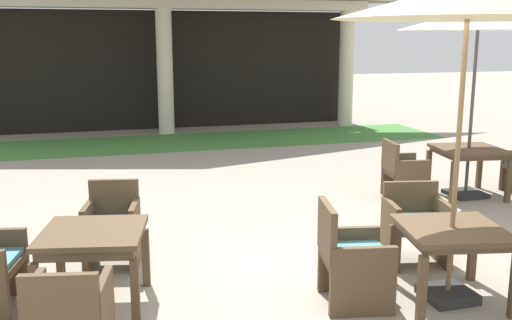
% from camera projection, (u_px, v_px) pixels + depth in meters
% --- Properties ---
extents(ground_plane, '(60.00, 60.00, 0.00)m').
position_uv_depth(ground_plane, '(290.00, 275.00, 5.99)').
color(ground_plane, '#9E9384').
extents(lawn_strip, '(12.77, 2.38, 0.01)m').
position_uv_depth(lawn_strip, '(175.00, 142.00, 13.54)').
color(lawn_strip, '#47843D').
rests_on(lawn_strip, ground).
extents(patio_table_near_foreground, '(1.06, 1.06, 0.75)m').
position_uv_depth(patio_table_near_foreground, '(468.00, 154.00, 8.87)').
color(patio_table_near_foreground, brown).
rests_on(patio_table_near_foreground, ground).
extents(patio_umbrella_near_foreground, '(2.33, 2.33, 2.85)m').
position_uv_depth(patio_umbrella_near_foreground, '(479.00, 21.00, 8.46)').
color(patio_umbrella_near_foreground, '#2D2D2D').
rests_on(patio_umbrella_near_foreground, ground).
extents(patio_chair_near_foreground_west, '(0.62, 0.68, 0.87)m').
position_uv_depth(patio_chair_near_foreground_west, '(402.00, 172.00, 8.79)').
color(patio_chair_near_foreground_west, brown).
rests_on(patio_chair_near_foreground_west, ground).
extents(patio_table_mid_left, '(1.04, 1.04, 0.72)m').
position_uv_depth(patio_table_mid_left, '(93.00, 241.00, 5.20)').
color(patio_table_mid_left, brown).
rests_on(patio_table_mid_left, ground).
extents(patio_chair_mid_left_north, '(0.64, 0.63, 0.89)m').
position_uv_depth(patio_chair_mid_left_north, '(112.00, 227.00, 6.19)').
color(patio_chair_mid_left_north, brown).
rests_on(patio_chair_mid_left_north, ground).
extents(patio_chair_mid_left_south, '(0.66, 0.64, 0.80)m').
position_uv_depth(patio_chair_mid_left_south, '(69.00, 315.00, 4.30)').
color(patio_chair_mid_left_south, brown).
rests_on(patio_chair_mid_left_south, ground).
extents(patio_table_mid_right, '(1.04, 1.04, 0.70)m').
position_uv_depth(patio_table_mid_right, '(452.00, 237.00, 5.33)').
color(patio_table_mid_right, brown).
rests_on(patio_table_mid_right, ground).
extents(patio_umbrella_mid_right, '(2.30, 2.30, 2.90)m').
position_uv_depth(patio_umbrella_mid_right, '(468.00, 4.00, 4.91)').
color(patio_umbrella_mid_right, '#2D2D2D').
rests_on(patio_umbrella_mid_right, ground).
extents(patio_chair_mid_right_north, '(0.71, 0.64, 0.85)m').
position_uv_depth(patio_chair_mid_right_north, '(415.00, 225.00, 6.26)').
color(patio_chair_mid_right_north, brown).
rests_on(patio_chair_mid_right_north, ground).
extents(patio_chair_mid_right_west, '(0.69, 0.70, 0.94)m').
position_uv_depth(patio_chair_mid_right_west, '(351.00, 259.00, 5.29)').
color(patio_chair_mid_right_west, brown).
rests_on(patio_chair_mid_right_west, ground).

